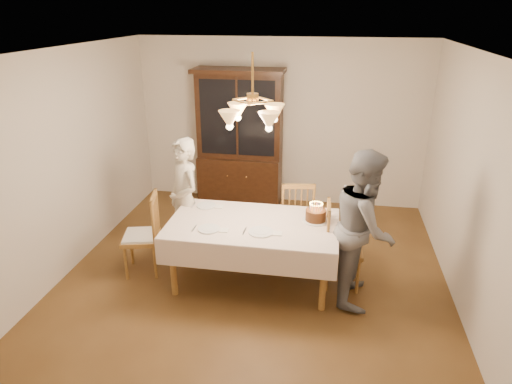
% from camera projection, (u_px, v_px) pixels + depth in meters
% --- Properties ---
extents(ground, '(5.00, 5.00, 0.00)m').
position_uv_depth(ground, '(253.00, 280.00, 5.40)').
color(ground, '#513317').
rests_on(ground, ground).
extents(room_shell, '(5.00, 5.00, 5.00)m').
position_uv_depth(room_shell, '(253.00, 152.00, 4.80)').
color(room_shell, white).
rests_on(room_shell, ground).
extents(dining_table, '(1.90, 1.10, 0.76)m').
position_uv_depth(dining_table, '(253.00, 229.00, 5.14)').
color(dining_table, brown).
rests_on(dining_table, ground).
extents(china_hutch, '(1.38, 0.54, 2.16)m').
position_uv_depth(china_hutch, '(240.00, 141.00, 7.16)').
color(china_hutch, black).
rests_on(china_hutch, ground).
extents(chair_far_side, '(0.50, 0.48, 1.00)m').
position_uv_depth(chair_far_side, '(296.00, 219.00, 5.93)').
color(chair_far_side, brown).
rests_on(chair_far_side, ground).
extents(chair_left_end, '(0.51, 0.53, 1.00)m').
position_uv_depth(chair_left_end, '(142.00, 237.00, 5.43)').
color(chair_left_end, brown).
rests_on(chair_left_end, ground).
extents(chair_right_end, '(0.44, 0.46, 1.00)m').
position_uv_depth(chair_right_end, '(342.00, 250.00, 5.18)').
color(chair_right_end, brown).
rests_on(chair_right_end, ground).
extents(elderly_woman, '(0.66, 0.68, 1.57)m').
position_uv_depth(elderly_woman, '(185.00, 200.00, 5.64)').
color(elderly_woman, beige).
rests_on(elderly_woman, ground).
extents(adult_in_grey, '(0.70, 0.87, 1.70)m').
position_uv_depth(adult_in_grey, '(364.00, 227.00, 4.81)').
color(adult_in_grey, slate).
rests_on(adult_in_grey, ground).
extents(birthday_cake, '(0.30, 0.30, 0.22)m').
position_uv_depth(birthday_cake, '(316.00, 216.00, 5.13)').
color(birthday_cake, white).
rests_on(birthday_cake, dining_table).
extents(place_setting_near_left, '(0.39, 0.24, 0.02)m').
position_uv_depth(place_setting_near_left, '(210.00, 229.00, 4.95)').
color(place_setting_near_left, white).
rests_on(place_setting_near_left, dining_table).
extents(place_setting_near_right, '(0.42, 0.27, 0.02)m').
position_uv_depth(place_setting_near_right, '(262.00, 232.00, 4.89)').
color(place_setting_near_right, white).
rests_on(place_setting_near_right, dining_table).
extents(place_setting_far_left, '(0.38, 0.23, 0.02)m').
position_uv_depth(place_setting_far_left, '(207.00, 206.00, 5.53)').
color(place_setting_far_left, white).
rests_on(place_setting_far_left, dining_table).
extents(chandelier, '(0.62, 0.62, 0.73)m').
position_uv_depth(chandelier, '(253.00, 115.00, 4.65)').
color(chandelier, '#BF8C3F').
rests_on(chandelier, ground).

